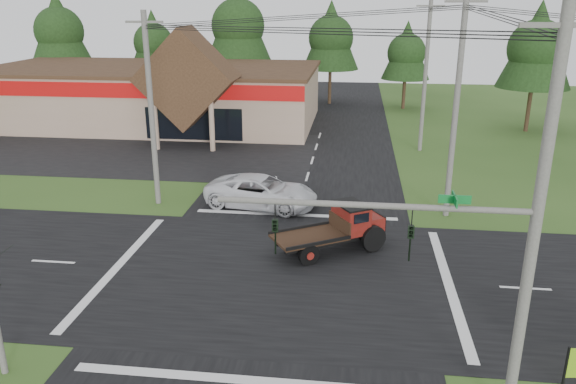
# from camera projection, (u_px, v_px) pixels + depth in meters

# --- Properties ---
(ground) EXTENTS (120.00, 120.00, 0.00)m
(ground) POSITION_uv_depth(u_px,v_px,m) (278.00, 275.00, 23.57)
(ground) COLOR #2F4D1B
(ground) RESTS_ON ground
(road_ns) EXTENTS (12.00, 120.00, 0.02)m
(road_ns) POSITION_uv_depth(u_px,v_px,m) (278.00, 275.00, 23.56)
(road_ns) COLOR black
(road_ns) RESTS_ON ground
(road_ew) EXTENTS (120.00, 12.00, 0.02)m
(road_ew) POSITION_uv_depth(u_px,v_px,m) (278.00, 275.00, 23.56)
(road_ew) COLOR black
(road_ew) RESTS_ON ground
(parking_apron) EXTENTS (28.00, 14.00, 0.02)m
(parking_apron) POSITION_uv_depth(u_px,v_px,m) (131.00, 151.00, 43.02)
(parking_apron) COLOR black
(parking_apron) RESTS_ON ground
(cvs_building) EXTENTS (30.40, 18.20, 9.19)m
(cvs_building) POSITION_uv_depth(u_px,v_px,m) (155.00, 93.00, 52.26)
(cvs_building) COLOR tan
(cvs_building) RESTS_ON ground
(traffic_signal_mast) EXTENTS (8.12, 0.24, 7.00)m
(traffic_signal_mast) POSITION_uv_depth(u_px,v_px,m) (461.00, 267.00, 14.43)
(traffic_signal_mast) COLOR #595651
(traffic_signal_mast) RESTS_ON ground
(utility_pole_nr) EXTENTS (2.00, 0.30, 11.00)m
(utility_pole_nr) POSITION_uv_depth(u_px,v_px,m) (535.00, 226.00, 13.84)
(utility_pole_nr) COLOR #595651
(utility_pole_nr) RESTS_ON ground
(utility_pole_nw) EXTENTS (2.00, 0.30, 10.50)m
(utility_pole_nw) POSITION_uv_depth(u_px,v_px,m) (151.00, 109.00, 30.26)
(utility_pole_nw) COLOR #595651
(utility_pole_nw) RESTS_ON ground
(utility_pole_ne) EXTENTS (2.00, 0.30, 11.50)m
(utility_pole_ne) POSITION_uv_depth(u_px,v_px,m) (456.00, 106.00, 28.27)
(utility_pole_ne) COLOR #595651
(utility_pole_ne) RESTS_ON ground
(utility_pole_n) EXTENTS (2.00, 0.30, 11.20)m
(utility_pole_n) POSITION_uv_depth(u_px,v_px,m) (425.00, 75.00, 41.48)
(utility_pole_n) COLOR #595651
(utility_pole_n) RESTS_ON ground
(tree_row_a) EXTENTS (6.72, 6.72, 12.12)m
(tree_row_a) POSITION_uv_depth(u_px,v_px,m) (59.00, 29.00, 62.00)
(tree_row_a) COLOR #332316
(tree_row_a) RESTS_ON ground
(tree_row_b) EXTENTS (5.60, 5.60, 10.10)m
(tree_row_b) POSITION_uv_depth(u_px,v_px,m) (153.00, 41.00, 63.17)
(tree_row_b) COLOR #332316
(tree_row_b) RESTS_ON ground
(tree_row_c) EXTENTS (7.28, 7.28, 13.13)m
(tree_row_c) POSITION_uv_depth(u_px,v_px,m) (238.00, 23.00, 60.43)
(tree_row_c) COLOR #332316
(tree_row_c) RESTS_ON ground
(tree_row_d) EXTENTS (6.16, 6.16, 11.11)m
(tree_row_d) POSITION_uv_depth(u_px,v_px,m) (331.00, 36.00, 60.66)
(tree_row_d) COLOR #332316
(tree_row_d) RESTS_ON ground
(tree_row_e) EXTENTS (5.04, 5.04, 9.09)m
(tree_row_e) POSITION_uv_depth(u_px,v_px,m) (407.00, 51.00, 58.30)
(tree_row_e) COLOR #332316
(tree_row_e) RESTS_ON ground
(tree_side_ne) EXTENTS (6.16, 6.16, 11.11)m
(tree_side_ne) POSITION_uv_depth(u_px,v_px,m) (537.00, 45.00, 47.33)
(tree_side_ne) COLOR #332316
(tree_side_ne) RESTS_ON ground
(antique_flatbed_truck) EXTENTS (5.52, 4.48, 2.20)m
(antique_flatbed_truck) POSITION_uv_depth(u_px,v_px,m) (331.00, 229.00, 25.44)
(antique_flatbed_truck) COLOR #52140B
(antique_flatbed_truck) RESTS_ON ground
(white_pickup) EXTENTS (6.64, 3.97, 1.73)m
(white_pickup) POSITION_uv_depth(u_px,v_px,m) (262.00, 192.00, 31.20)
(white_pickup) COLOR silver
(white_pickup) RESTS_ON ground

